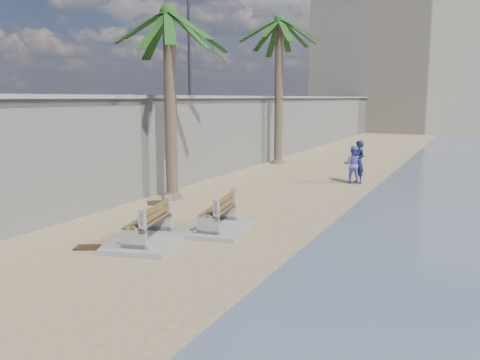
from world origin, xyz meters
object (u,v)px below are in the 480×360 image
(palm_mid, at_px, (169,15))
(person_a, at_px, (359,159))
(palm_back, at_px, (280,23))
(bench_near, at_px, (148,227))
(person_b, at_px, (353,163))
(bench_far, at_px, (217,216))

(palm_mid, distance_m, person_a, 9.54)
(palm_back, xyz_separation_m, person_a, (5.33, -4.59, -6.34))
(bench_near, relative_size, person_b, 1.49)
(bench_near, distance_m, bench_far, 2.05)
(bench_far, relative_size, palm_back, 0.29)
(palm_mid, relative_size, person_a, 3.51)
(palm_back, bearing_deg, bench_far, -75.39)
(bench_far, height_order, person_a, person_a)
(bench_near, bearing_deg, palm_back, 99.61)
(bench_far, distance_m, person_a, 9.43)
(bench_near, relative_size, palm_back, 0.31)
(bench_far, relative_size, person_a, 1.20)
(person_a, relative_size, person_b, 1.19)
(palm_mid, height_order, person_a, palm_mid)
(palm_mid, xyz_separation_m, palm_back, (-0.14, 10.67, 1.13))
(person_b, bearing_deg, person_a, -150.96)
(person_b, bearing_deg, bench_near, 73.58)
(palm_mid, height_order, person_b, palm_mid)
(bench_near, height_order, person_a, person_a)
(palm_back, height_order, person_a, palm_back)
(bench_near, distance_m, person_a, 11.40)
(bench_near, height_order, person_b, person_b)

